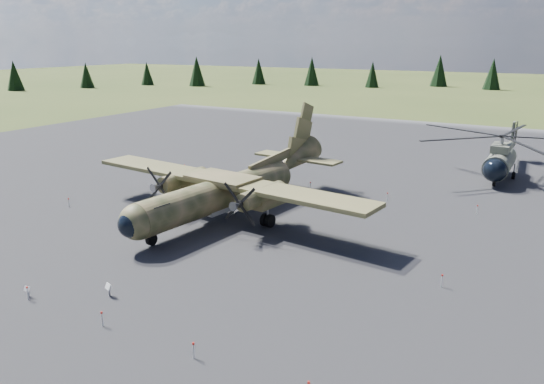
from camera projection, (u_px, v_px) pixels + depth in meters
The scene contains 8 objects.
ground at pixel (219, 239), 40.15m from camera, with size 500.00×500.00×0.00m, color #515827.
apron at pixel (282, 205), 48.52m from camera, with size 120.00×120.00×0.04m, color #535257.
transport_plane at pixel (231, 185), 45.10m from camera, with size 28.05×25.36×9.23m.
helicopter_near at pixel (502, 148), 56.52m from camera, with size 19.79×23.31×5.01m.
info_placard_left at pixel (27, 290), 31.02m from camera, with size 0.43×0.20×0.65m.
info_placard_right at pixel (108, 288), 31.07m from camera, with size 0.55×0.37×0.80m.
barrier_fence at pixel (213, 232), 40.16m from camera, with size 33.12×29.62×0.85m.
treeline at pixel (260, 190), 35.65m from camera, with size 312.55×310.99×10.97m.
Camera 1 is at (22.02, -30.79, 14.43)m, focal length 35.00 mm.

